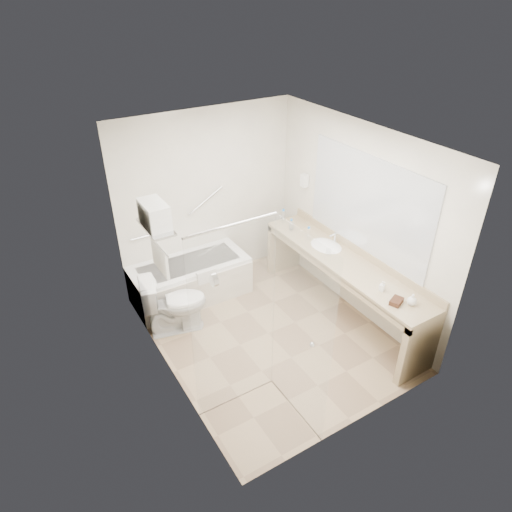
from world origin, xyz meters
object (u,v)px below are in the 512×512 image
vanity_counter (343,274)px  amenity_basket (396,301)px  bathtub (190,280)px  water_bottle_left (291,226)px  toilet (175,304)px

vanity_counter → amenity_basket: (-0.11, -0.98, 0.24)m
bathtub → water_bottle_left: (1.38, -0.42, 0.66)m
bathtub → water_bottle_left: bearing=-17.0°
toilet → water_bottle_left: bearing=-73.3°
bathtub → toilet: 0.71m
bathtub → water_bottle_left: size_ratio=8.33×
vanity_counter → bathtub: bearing=137.6°
vanity_counter → amenity_basket: size_ratio=16.49×
toilet → water_bottle_left: water_bottle_left is taller
amenity_basket → bathtub: bearing=121.0°
vanity_counter → toilet: vanity_counter is taller
amenity_basket → toilet: bearing=135.7°
toilet → amenity_basket: size_ratio=4.90×
vanity_counter → water_bottle_left: size_ratio=14.06×
bathtub → water_bottle_left: 1.59m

